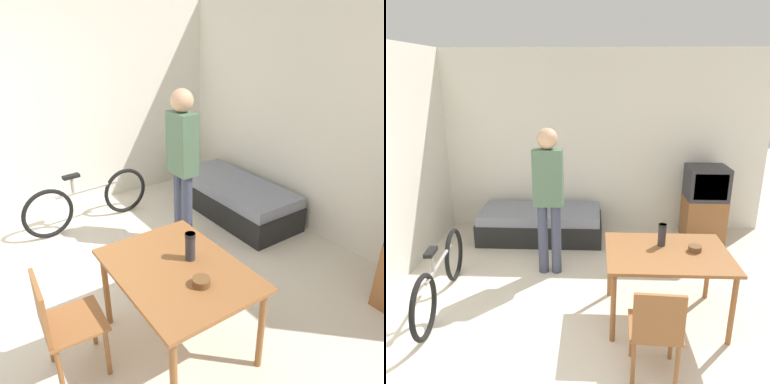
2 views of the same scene
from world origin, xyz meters
TOP-DOWN VIEW (x-y plane):
  - ground_plane at (0.00, 0.00)m, footprint 20.00×20.00m
  - wall_back at (0.00, 3.32)m, footprint 5.32×0.06m
  - wall_left at (-2.19, 1.65)m, footprint 0.06×4.29m
  - daybed at (-0.68, 2.82)m, footprint 1.77×0.79m
  - dining_table at (0.80, 0.98)m, footprint 1.17×0.86m
  - wooden_chair at (0.58, 0.15)m, footprint 0.44×0.44m
  - bicycle at (-1.50, 1.12)m, footprint 0.20×1.65m
  - person_standing at (-0.43, 1.84)m, footprint 0.34×0.24m
  - thermos_flask at (0.76, 1.12)m, footprint 0.08×0.08m
  - mate_bowl at (1.06, 1.00)m, footprint 0.13×0.13m

SIDE VIEW (x-z plane):
  - ground_plane at x=0.00m, z-range 0.00..0.00m
  - daybed at x=-0.68m, z-range 0.00..0.45m
  - bicycle at x=-1.50m, z-range -0.04..0.68m
  - wooden_chair at x=0.58m, z-range 0.06..0.91m
  - dining_table at x=0.80m, z-range 0.28..1.01m
  - mate_bowl at x=1.06m, z-range 0.73..0.78m
  - thermos_flask at x=0.76m, z-range 0.74..0.97m
  - person_standing at x=-0.43m, z-range 0.16..1.94m
  - wall_back at x=0.00m, z-range 0.00..2.70m
  - wall_left at x=-2.19m, z-range 0.00..2.70m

